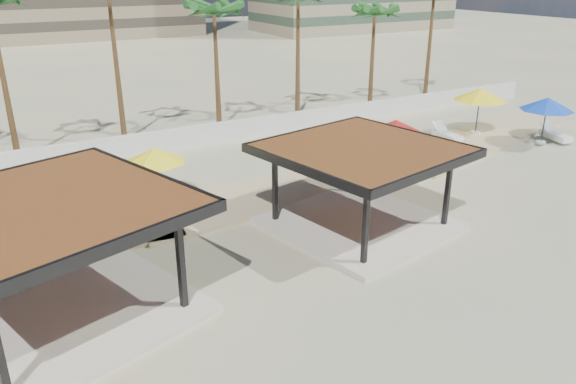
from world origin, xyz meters
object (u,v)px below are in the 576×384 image
at_px(lounger_b, 405,169).
at_px(lounger_d, 555,135).
at_px(lounger_c, 447,135).
at_px(pavilion_central, 361,179).
at_px(pavilion_west, 50,249).
at_px(umbrella_c, 396,128).

height_order(lounger_b, lounger_d, lounger_d).
height_order(lounger_c, lounger_d, lounger_c).
relative_size(pavilion_central, lounger_c, 3.35).
xyz_separation_m(pavilion_central, pavilion_west, (-11.64, -0.60, 0.19)).
xyz_separation_m(pavilion_west, lounger_b, (17.20, 4.24, -1.86)).
distance_m(lounger_b, lounger_c, 7.09).
bearing_deg(lounger_d, pavilion_west, 111.25).
xyz_separation_m(lounger_c, lounger_d, (5.71, -3.26, -0.01)).
bearing_deg(umbrella_c, lounger_b, 2.97).
bearing_deg(pavilion_central, lounger_b, 21.91).
height_order(pavilion_central, lounger_b, pavilion_central).
bearing_deg(pavilion_west, lounger_d, -8.76).
bearing_deg(umbrella_c, lounger_c, 26.12).
xyz_separation_m(lounger_b, lounger_d, (11.92, 0.15, 0.03)).
bearing_deg(lounger_c, umbrella_c, 122.83).
distance_m(lounger_c, lounger_d, 6.57).
relative_size(pavilion_central, lounger_d, 3.42).
xyz_separation_m(pavilion_central, lounger_c, (11.78, 7.05, -1.64)).
xyz_separation_m(pavilion_west, lounger_d, (29.12, 4.39, -1.83)).
height_order(pavilion_central, pavilion_west, pavilion_west).
relative_size(lounger_b, lounger_c, 0.82).
bearing_deg(lounger_c, pavilion_west, 114.79).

